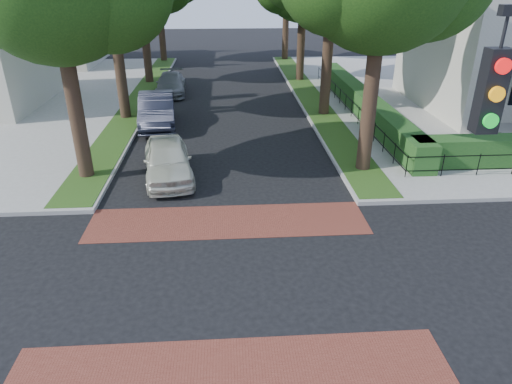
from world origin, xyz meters
The scene contains 11 objects.
ground centered at (0.00, 0.00, 0.00)m, with size 120.00×120.00×0.00m, color black.
crosswalk_far centered at (0.00, 3.20, 0.01)m, with size 9.00×2.20×0.01m, color maroon.
crosswalk_near centered at (0.00, -3.20, 0.01)m, with size 9.00×2.20×0.01m, color maroon.
grass_strip_ne centered at (5.40, 19.10, 0.16)m, with size 1.60×29.80×0.02m, color #204012.
grass_strip_nw centered at (-5.40, 19.10, 0.16)m, with size 1.60×29.80×0.02m, color #204012.
hedge_main_road centered at (7.70, 15.00, 0.75)m, with size 1.00×18.00×1.20m, color #174319.
fence_main_road centered at (6.90, 15.00, 0.60)m, with size 0.06×18.00×0.90m, color black, non-canonical shape.
house_left_far centered at (-15.49, 31.99, 5.04)m, with size 10.00×9.00×10.14m.
parked_car_front centered at (-2.30, 6.89, 0.75)m, with size 1.78×4.43×1.51m, color beige.
parked_car_middle centered at (-3.60, 13.80, 0.84)m, with size 1.77×5.09×1.68m, color black.
parked_car_rear centered at (-3.60, 20.79, 0.66)m, with size 1.86×4.57×1.33m, color slate.
Camera 1 is at (0.06, -9.80, 7.33)m, focal length 32.00 mm.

